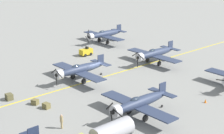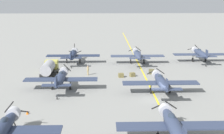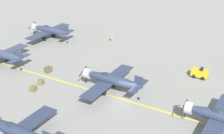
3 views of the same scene
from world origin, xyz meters
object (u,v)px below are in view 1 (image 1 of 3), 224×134
supply_crate_by_tanker (46,106)px  airplane_near_center (155,53)px  tow_tractor (86,52)px  airplane_near_right (104,34)px  ground_crew_walking (62,121)px  supply_crate_mid_lane (9,97)px  supply_crate_outboard (35,102)px  airplane_mid_left (139,103)px  traffic_cone (205,101)px  airplane_mid_center (80,69)px

supply_crate_by_tanker → airplane_near_center: bearing=-81.4°
tow_tractor → airplane_near_right: bearing=-60.6°
ground_crew_walking → supply_crate_by_tanker: 6.60m
supply_crate_by_tanker → supply_crate_mid_lane: supply_crate_mid_lane is taller
airplane_near_center → airplane_near_right: bearing=-21.7°
supply_crate_outboard → airplane_near_center: bearing=-86.2°
airplane_mid_left → supply_crate_mid_lane: (16.48, 9.98, -1.56)m
supply_crate_outboard → traffic_cone: 24.15m
airplane_near_center → tow_tractor: (12.99, 6.28, -1.22)m
airplane_mid_left → supply_crate_mid_lane: size_ratio=10.99×
airplane_near_right → supply_crate_mid_lane: size_ratio=10.99×
airplane_mid_left → supply_crate_by_tanker: (10.32, 7.59, -1.62)m
ground_crew_walking → airplane_mid_center: bearing=-44.5°
airplane_near_right → tow_tractor: size_ratio=4.62×
ground_crew_walking → traffic_cone: bearing=-109.7°
airplane_near_right → supply_crate_by_tanker: airplane_near_right is taller
tow_tractor → ground_crew_walking: (-23.29, 21.87, 0.22)m
airplane_mid_left → supply_crate_by_tanker: airplane_mid_left is taller
supply_crate_outboard → ground_crew_walking: bearing=171.4°
airplane_near_center → supply_crate_outboard: bearing=82.2°
airplane_mid_left → airplane_mid_center: bearing=1.4°
supply_crate_mid_lane → traffic_cone: bearing=-133.9°
airplane_mid_center → traffic_cone: airplane_mid_center is taller
traffic_cone → supply_crate_mid_lane: bearing=46.1°
airplane_mid_left → supply_crate_by_tanker: 12.91m
ground_crew_walking → supply_crate_mid_lane: 12.52m
tow_tractor → supply_crate_outboard: 25.33m
airplane_near_center → airplane_mid_left: 23.61m
airplane_mid_center → airplane_near_center: 16.41m
supply_crate_by_tanker → supply_crate_outboard: supply_crate_by_tanker is taller
tow_tractor → supply_crate_mid_lane: 24.96m
airplane_mid_center → supply_crate_by_tanker: bearing=125.2°
airplane_near_center → supply_crate_by_tanker: airplane_near_center is taller
airplane_mid_center → ground_crew_walking: bearing=141.1°
supply_crate_outboard → traffic_cone: (-15.60, -18.43, -0.11)m
tow_tractor → supply_crate_outboard: bearing=125.7°
airplane_mid_center → ground_crew_walking: airplane_mid_center is taller
airplane_near_center → supply_crate_mid_lane: bearing=74.1°
airplane_mid_center → supply_crate_mid_lane: size_ratio=10.99×
airplane_mid_center → traffic_cone: bearing=-151.9°
airplane_mid_left → traffic_cone: bearing=-96.4°
airplane_mid_left → supply_crate_mid_lane: 19.33m
supply_crate_mid_lane → airplane_mid_left: bearing=-148.8°
airplane_mid_center → supply_crate_outboard: (-3.50, 10.54, -1.63)m
supply_crate_by_tanker → traffic_cone: size_ratio=1.72×
supply_crate_mid_lane → traffic_cone: (-19.56, -20.35, -0.18)m
airplane_mid_center → supply_crate_by_tanker: airplane_mid_center is taller
airplane_near_center → airplane_near_right: 18.66m
airplane_near_center → ground_crew_walking: size_ratio=6.47×
ground_crew_walking → supply_crate_outboard: ground_crew_walking is taller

